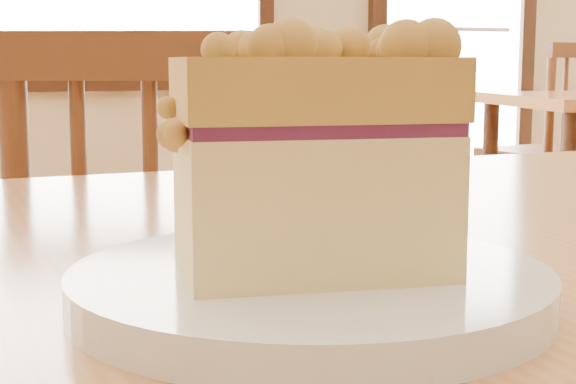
# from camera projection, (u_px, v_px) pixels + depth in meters

# --- Properties ---
(entry_door) EXTENTS (1.08, 0.06, 2.29)m
(entry_door) POSITION_uv_depth(u_px,v_px,m) (455.00, 4.00, 5.06)
(entry_door) COLOR white
(entry_door) RESTS_ON ground
(cafe_table_main) EXTENTS (1.19, 0.81, 0.75)m
(cafe_table_main) POSITION_uv_depth(u_px,v_px,m) (408.00, 360.00, 0.66)
(cafe_table_main) COLOR #B97D48
(cafe_table_main) RESTS_ON ground
(cafe_chair_main) EXTENTS (0.54, 0.54, 0.92)m
(cafe_chair_main) POSITION_uv_depth(u_px,v_px,m) (173.00, 347.00, 1.27)
(cafe_chair_main) COLOR #572A18
(cafe_chair_main) RESTS_ON ground
(cafe_chair_second) EXTENTS (0.49, 0.49, 0.95)m
(cafe_chair_second) POSITION_uv_depth(u_px,v_px,m) (551.00, 150.00, 3.85)
(cafe_chair_second) COLOR #572A18
(cafe_chair_second) RESTS_ON ground
(plate) EXTENTS (0.24, 0.24, 0.02)m
(plate) POSITION_uv_depth(u_px,v_px,m) (310.00, 289.00, 0.44)
(plate) COLOR white
(plate) RESTS_ON cafe_table_main
(cake_slice) EXTENTS (0.15, 0.11, 0.12)m
(cake_slice) POSITION_uv_depth(u_px,v_px,m) (309.00, 152.00, 0.42)
(cake_slice) COLOR #FFEC90
(cake_slice) RESTS_ON plate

